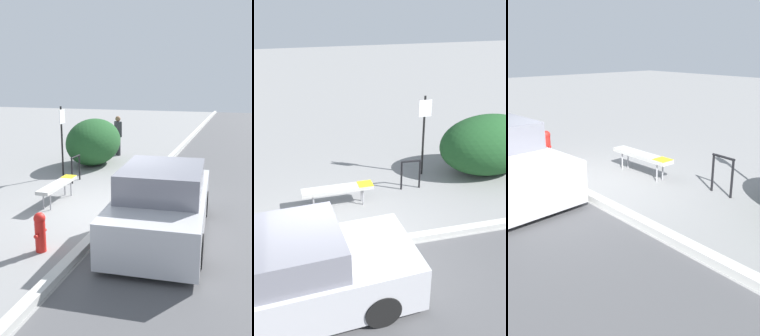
% 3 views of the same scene
% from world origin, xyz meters
% --- Properties ---
extents(ground_plane, '(60.00, 60.00, 0.00)m').
position_xyz_m(ground_plane, '(0.00, 0.00, 0.00)').
color(ground_plane, gray).
extents(curb, '(60.00, 0.20, 0.13)m').
position_xyz_m(curb, '(0.00, 0.00, 0.07)').
color(curb, '#B7B7B2').
rests_on(curb, ground_plane).
extents(bench, '(1.74, 0.37, 0.53)m').
position_xyz_m(bench, '(0.41, 1.79, 0.47)').
color(bench, '#99999E').
rests_on(bench, ground_plane).
extents(bike_rack, '(0.55, 0.08, 0.83)m').
position_xyz_m(bike_rack, '(2.41, 2.20, 0.50)').
color(bike_rack, black).
rests_on(bike_rack, ground_plane).
extents(sign_post, '(0.36, 0.08, 2.30)m').
position_xyz_m(sign_post, '(3.01, 2.94, 1.38)').
color(sign_post, black).
rests_on(sign_post, ground_plane).
extents(shrub_hedge, '(2.95, 1.86, 1.73)m').
position_xyz_m(shrub_hedge, '(4.88, 2.59, 0.86)').
color(shrub_hedge, '#1E4C23').
rests_on(shrub_hedge, ground_plane).
extents(parked_car_near, '(4.23, 1.98, 1.48)m').
position_xyz_m(parked_car_near, '(-0.85, -1.26, 0.67)').
color(parked_car_near, black).
rests_on(parked_car_near, ground_plane).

